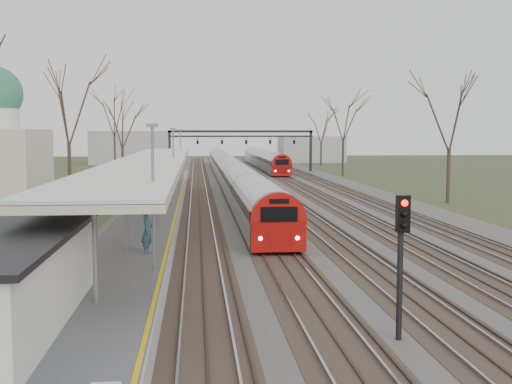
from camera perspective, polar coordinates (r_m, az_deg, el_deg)
The scene contains 10 objects.
track_bed at distance 63.44m, azimuth 0.56°, elevation 0.17°, with size 24.00×160.00×0.22m.
platform at distance 45.74m, azimuth -8.84°, elevation -1.35°, with size 3.50×69.00×1.00m, color #9E9B93.
canopy at distance 40.97m, azimuth -9.28°, elevation 2.69°, with size 4.10×50.00×3.11m.
signal_gantry at distance 93.07m, azimuth -1.33°, elevation 4.80°, with size 21.00×0.59×6.08m.
tree_west_far at distance 56.92m, azimuth -16.38°, elevation 7.38°, with size 5.50×5.50×11.33m.
tree_east_far at distance 53.82m, azimuth 16.86°, elevation 6.72°, with size 5.00×5.00×10.30m.
train_near at distance 73.80m, azimuth -2.43°, elevation 1.99°, with size 2.62×90.21×3.05m.
train_far at distance 102.66m, azimuth 0.66°, elevation 2.93°, with size 2.62×45.21×3.05m.
passenger at distance 25.34m, azimuth -9.63°, elevation -3.43°, with size 0.69×0.45×1.88m, color #2C4656.
signal_post at distance 17.75m, azimuth 12.79°, elevation -4.67°, with size 0.35×0.45×4.10m.
Camera 1 is at (-6.24, -7.85, 5.76)m, focal length 45.00 mm.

